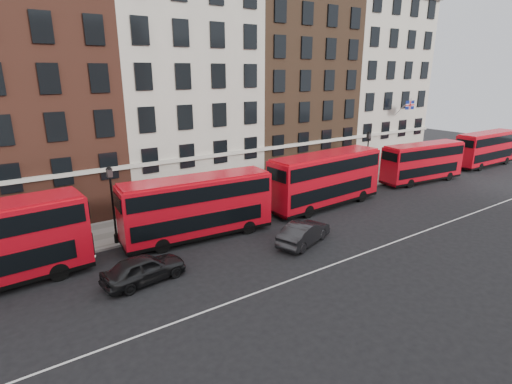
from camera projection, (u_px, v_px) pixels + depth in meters
ground at (302, 256)px, 25.30m from camera, size 120.00×120.00×0.00m
pavement at (220, 209)px, 33.55m from camera, size 80.00×5.00×0.15m
kerb at (235, 218)px, 31.58m from camera, size 80.00×0.30×0.16m
road_centre_line at (324, 268)px, 23.72m from camera, size 70.00×0.12×0.01m
building_terrace at (174, 82)px, 36.25m from camera, size 64.00×11.95×22.00m
bus_b at (197, 206)px, 27.37m from camera, size 10.64×3.36×4.40m
bus_c at (325, 178)px, 33.88m from camera, size 11.20×3.28×4.65m
bus_d at (422, 162)px, 41.51m from camera, size 9.93×3.38×4.09m
bus_e at (486, 148)px, 48.55m from camera, size 10.02×2.58×4.19m
car_rear at (144, 268)px, 22.01m from camera, size 4.82×2.42×1.58m
car_front at (304, 233)px, 26.92m from camera, size 4.98×3.10×1.55m
lamp_post_left at (113, 201)px, 26.07m from camera, size 0.44×0.44×5.33m
lamp_post_right at (367, 154)px, 40.74m from camera, size 0.44×0.44×5.33m
traffic_light at (423, 154)px, 44.31m from camera, size 0.25×0.45×3.27m
iron_railings at (207, 196)px, 35.12m from camera, size 6.60×0.06×1.00m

